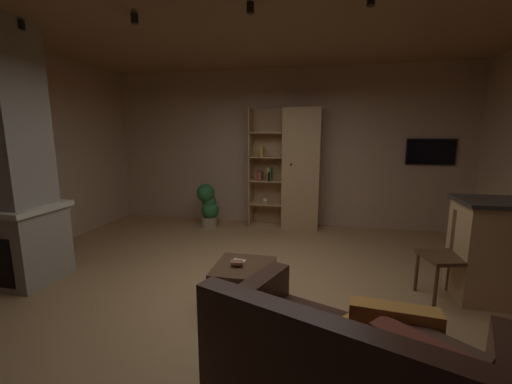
{
  "coord_description": "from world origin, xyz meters",
  "views": [
    {
      "loc": [
        0.74,
        -3.19,
        1.72
      ],
      "look_at": [
        0.0,
        0.4,
        1.05
      ],
      "focal_mm": 22.63,
      "sensor_mm": 36.0,
      "label": 1
    }
  ],
  "objects": [
    {
      "name": "track_light_spot_1",
      "position": [
        -1.1,
        -0.12,
        2.81
      ],
      "size": [
        0.07,
        0.07,
        0.09
      ],
      "primitive_type": "cylinder",
      "color": "black"
    },
    {
      "name": "stone_fireplace",
      "position": [
        -2.74,
        -0.23,
        1.31
      ],
      "size": [
        1.0,
        0.79,
        2.88
      ],
      "color": "gray",
      "rests_on": "ground"
    },
    {
      "name": "leather_couch",
      "position": [
        0.97,
        -1.45,
        0.31
      ],
      "size": [
        1.84,
        1.44,
        0.84
      ],
      "color": "#382116",
      "rests_on": "ground"
    },
    {
      "name": "potted_floor_plant",
      "position": [
        -1.29,
        2.31,
        0.43
      ],
      "size": [
        0.4,
        0.36,
        0.82
      ],
      "color": "#9E896B",
      "rests_on": "ground"
    },
    {
      "name": "table_book_1",
      "position": [
        -0.06,
        -0.24,
        0.44
      ],
      "size": [
        0.12,
        0.11,
        0.03
      ],
      "primitive_type": "cube",
      "rotation": [
        0.0,
        0.0,
        0.15
      ],
      "color": "brown",
      "rests_on": "coffee_table"
    },
    {
      "name": "bookshelf_cabinet",
      "position": [
        0.28,
        2.62,
        1.07
      ],
      "size": [
        1.26,
        0.41,
        2.16
      ],
      "color": "tan",
      "rests_on": "ground"
    },
    {
      "name": "track_light_spot_3",
      "position": [
        1.09,
        -0.12,
        2.81
      ],
      "size": [
        0.07,
        0.07,
        0.09
      ],
      "primitive_type": "cylinder",
      "color": "black"
    },
    {
      "name": "floor",
      "position": [
        0.0,
        0.0,
        -0.01
      ],
      "size": [
        6.59,
        5.73,
        0.02
      ],
      "primitive_type": "cube",
      "color": "#A37A4C",
      "rests_on": "ground"
    },
    {
      "name": "table_book_0",
      "position": [
        -0.07,
        -0.15,
        0.42
      ],
      "size": [
        0.15,
        0.11,
        0.02
      ],
      "primitive_type": "cube",
      "rotation": [
        0.0,
        0.0,
        -0.18
      ],
      "color": "beige",
      "rests_on": "coffee_table"
    },
    {
      "name": "window_pane_back",
      "position": [
        -0.22,
        2.86,
        1.17
      ],
      "size": [
        0.58,
        0.01,
        0.8
      ],
      "primitive_type": "cube",
      "color": "white"
    },
    {
      "name": "dining_chair",
      "position": [
        2.09,
        0.31,
        0.53
      ],
      "size": [
        0.51,
        0.51,
        0.92
      ],
      "color": "#4C331E",
      "rests_on": "ground"
    },
    {
      "name": "track_light_spot_2",
      "position": [
        0.07,
        -0.16,
        2.81
      ],
      "size": [
        0.07,
        0.07,
        0.09
      ],
      "primitive_type": "cylinder",
      "color": "black"
    },
    {
      "name": "track_light_spot_0",
      "position": [
        -2.35,
        -0.19,
        2.81
      ],
      "size": [
        0.07,
        0.07,
        0.09
      ],
      "primitive_type": "cylinder",
      "color": "black"
    },
    {
      "name": "wall_back",
      "position": [
        0.0,
        2.89,
        1.44
      ],
      "size": [
        6.71,
        0.06,
        2.88
      ],
      "primitive_type": "cube",
      "color": "tan",
      "rests_on": "ground"
    },
    {
      "name": "ceiling",
      "position": [
        0.0,
        0.0,
        2.89
      ],
      "size": [
        6.59,
        5.73,
        0.02
      ],
      "primitive_type": "cube",
      "color": "#8E6B47"
    },
    {
      "name": "coffee_table",
      "position": [
        0.0,
        -0.21,
        0.32
      ],
      "size": [
        0.58,
        0.61,
        0.4
      ],
      "color": "#4C331E",
      "rests_on": "ground"
    },
    {
      "name": "wall_mounted_tv",
      "position": [
        2.54,
        2.83,
        1.41
      ],
      "size": [
        0.78,
        0.06,
        0.44
      ],
      "color": "black"
    }
  ]
}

